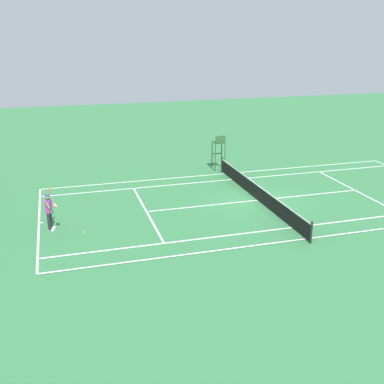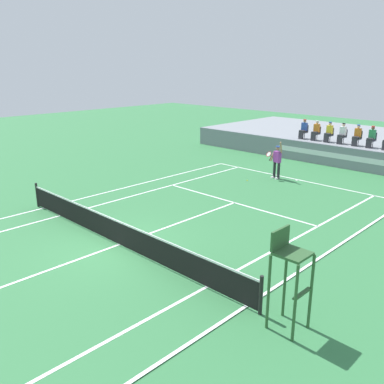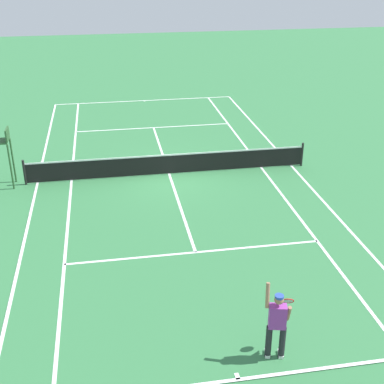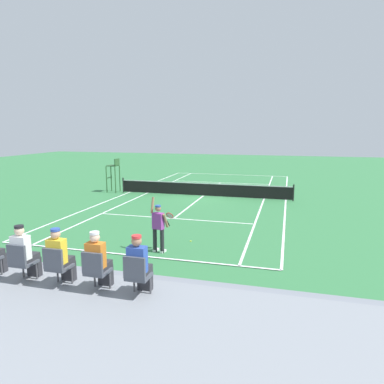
% 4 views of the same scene
% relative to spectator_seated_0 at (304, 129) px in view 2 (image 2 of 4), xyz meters
% --- Properties ---
extents(ground_plane, '(80.00, 80.00, 0.00)m').
position_rel_spectator_seated_0_xyz_m(ground_plane, '(2.82, -17.13, -1.91)').
color(ground_plane, '#337542').
extents(court, '(11.08, 23.88, 0.03)m').
position_rel_spectator_seated_0_xyz_m(court, '(2.82, -17.13, -1.90)').
color(court, '#337542').
rests_on(court, ground).
extents(net, '(11.98, 0.10, 1.07)m').
position_rel_spectator_seated_0_xyz_m(net, '(2.82, -17.13, -1.38)').
color(net, black).
rests_on(net, ground).
extents(barrier_wall, '(22.50, 0.25, 1.29)m').
position_rel_spectator_seated_0_xyz_m(barrier_wall, '(2.82, -0.91, -1.26)').
color(barrier_wall, gray).
rests_on(barrier_wall, ground).
extents(bleacher_platform, '(22.50, 9.94, 1.29)m').
position_rel_spectator_seated_0_xyz_m(bleacher_platform, '(2.82, 4.18, -1.26)').
color(bleacher_platform, gray).
rests_on(bleacher_platform, ground).
extents(spectator_seated_0, '(0.44, 0.60, 1.26)m').
position_rel_spectator_seated_0_xyz_m(spectator_seated_0, '(0.00, 0.00, 0.00)').
color(spectator_seated_0, '#474C56').
rests_on(spectator_seated_0, bleacher_platform).
extents(spectator_seated_1, '(0.44, 0.60, 1.26)m').
position_rel_spectator_seated_0_xyz_m(spectator_seated_1, '(0.90, 0.00, 0.00)').
color(spectator_seated_1, '#474C56').
rests_on(spectator_seated_1, bleacher_platform).
extents(spectator_seated_2, '(0.44, 0.60, 1.26)m').
position_rel_spectator_seated_0_xyz_m(spectator_seated_2, '(1.79, 0.00, 0.00)').
color(spectator_seated_2, '#474C56').
rests_on(spectator_seated_2, bleacher_platform).
extents(spectator_seated_3, '(0.44, 0.60, 1.26)m').
position_rel_spectator_seated_0_xyz_m(spectator_seated_3, '(2.67, 0.00, 0.00)').
color(spectator_seated_3, '#474C56').
rests_on(spectator_seated_3, bleacher_platform).
extents(spectator_seated_4, '(0.44, 0.60, 1.26)m').
position_rel_spectator_seated_0_xyz_m(spectator_seated_4, '(3.61, 0.00, 0.00)').
color(spectator_seated_4, '#474C56').
rests_on(spectator_seated_4, bleacher_platform).
extents(spectator_seated_5, '(0.44, 0.60, 1.26)m').
position_rel_spectator_seated_0_xyz_m(spectator_seated_5, '(4.47, 0.00, 0.00)').
color(spectator_seated_5, '#474C56').
rests_on(spectator_seated_5, bleacher_platform).
extents(tennis_player, '(0.83, 0.61, 2.08)m').
position_rel_spectator_seated_0_xyz_m(tennis_player, '(1.79, -5.82, -0.91)').
color(tennis_player, '#232328').
rests_on(tennis_player, ground).
extents(tennis_ball, '(0.07, 0.07, 0.07)m').
position_rel_spectator_seated_0_xyz_m(tennis_ball, '(0.98, -7.33, -1.87)').
color(tennis_ball, '#D1E533').
rests_on(tennis_ball, ground).
extents(umpire_chair, '(0.77, 0.77, 2.44)m').
position_rel_spectator_seated_0_xyz_m(umpire_chair, '(9.48, -17.13, -0.35)').
color(umpire_chair, '#2D562D').
rests_on(umpire_chair, ground).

